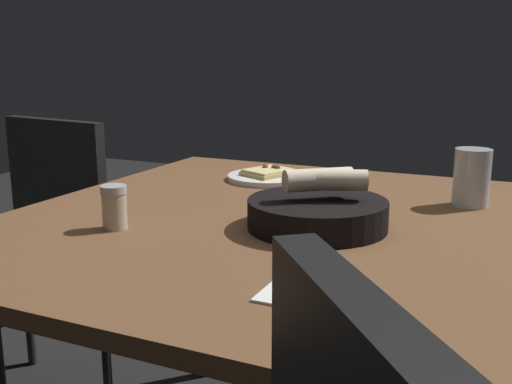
% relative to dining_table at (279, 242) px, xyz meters
% --- Properties ---
extents(dining_table, '(1.17, 1.11, 0.76)m').
position_rel_dining_table_xyz_m(dining_table, '(0.00, 0.00, 0.00)').
color(dining_table, brown).
rests_on(dining_table, ground).
extents(pizza_plate, '(0.22, 0.22, 0.04)m').
position_rel_dining_table_xyz_m(pizza_plate, '(-0.34, -0.17, 0.07)').
color(pizza_plate, white).
rests_on(pizza_plate, dining_table).
extents(bread_basket, '(0.27, 0.27, 0.12)m').
position_rel_dining_table_xyz_m(bread_basket, '(0.05, 0.10, 0.09)').
color(bread_basket, black).
rests_on(bread_basket, dining_table).
extents(beer_glass, '(0.08, 0.08, 0.13)m').
position_rel_dining_table_xyz_m(beer_glass, '(-0.27, 0.35, 0.12)').
color(beer_glass, silver).
rests_on(beer_glass, dining_table).
extents(pepper_shaker, '(0.05, 0.05, 0.09)m').
position_rel_dining_table_xyz_m(pepper_shaker, '(0.22, -0.26, 0.09)').
color(pepper_shaker, '#BFB299').
rests_on(pepper_shaker, dining_table).
extents(napkin, '(0.16, 0.12, 0.00)m').
position_rel_dining_table_xyz_m(napkin, '(0.35, 0.19, 0.06)').
color(napkin, white).
rests_on(napkin, dining_table).
extents(chair_near, '(0.49, 0.49, 0.89)m').
position_rel_dining_table_xyz_m(chair_near, '(-0.20, -0.92, -0.20)').
color(chair_near, black).
rests_on(chair_near, ground).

